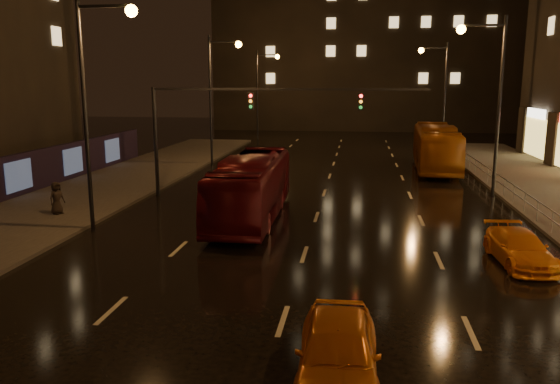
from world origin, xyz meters
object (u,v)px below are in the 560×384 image
object	(u,v)px
taxi_near	(338,352)
pedestrian_c	(57,198)
taxi_far	(520,248)
bus_curb	(436,147)
bus_red	(252,187)

from	to	relation	value
taxi_near	pedestrian_c	size ratio (longest dim) A/B	2.78
taxi_near	taxi_far	xyz separation A→B (m)	(6.18, 9.00, -0.16)
bus_curb	taxi_near	xyz separation A→B (m)	(-6.10, -31.20, -0.92)
pedestrian_c	bus_red	bearing A→B (deg)	-58.66
taxi_near	pedestrian_c	bearing A→B (deg)	135.73
bus_red	taxi_near	distance (m)	15.20
taxi_near	taxi_far	distance (m)	10.92
taxi_far	bus_curb	bearing A→B (deg)	85.40
bus_curb	taxi_far	world-z (taller)	bus_curb
bus_curb	pedestrian_c	size ratio (longest dim) A/B	7.56
bus_curb	taxi_near	distance (m)	31.80
bus_red	bus_curb	distance (m)	19.96
bus_curb	taxi_near	bearing A→B (deg)	-97.79
bus_red	pedestrian_c	xyz separation A→B (m)	(-9.43, -1.23, -0.57)
bus_red	bus_curb	xyz separation A→B (m)	(10.82, 16.77, 0.16)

